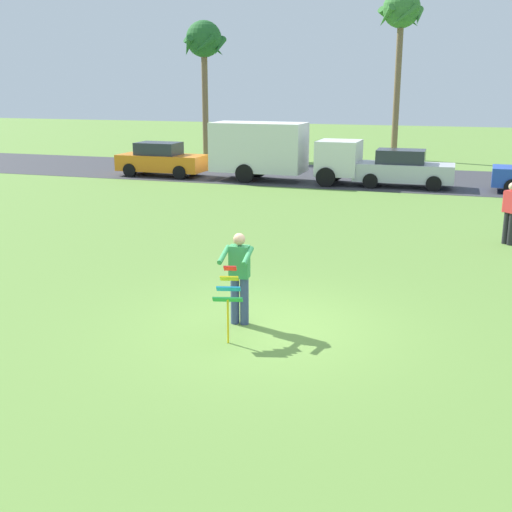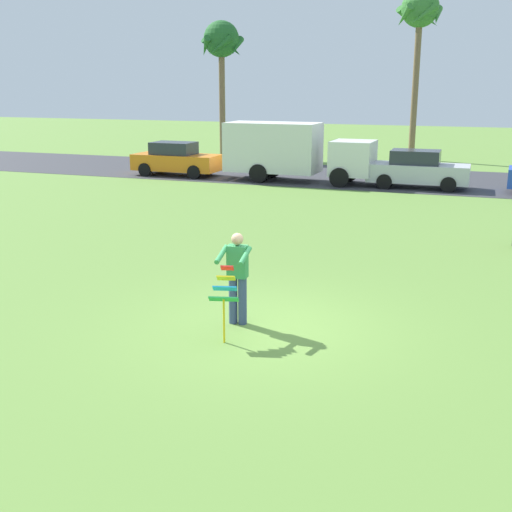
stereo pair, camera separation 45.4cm
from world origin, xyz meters
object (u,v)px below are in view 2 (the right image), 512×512
at_px(kite_held, 225,292).
at_px(parked_truck_white_box, 290,150).
at_px(parked_car_silver, 417,170).
at_px(palm_tree_left_near, 221,45).
at_px(parked_car_orange, 176,159).
at_px(person_kite_flyer, 237,275).
at_px(palm_tree_right_near, 420,16).

bearing_deg(kite_held, parked_truck_white_box, 103.41).
height_order(parked_truck_white_box, parked_car_silver, parked_truck_white_box).
bearing_deg(palm_tree_left_near, parked_car_orange, -82.18).
distance_m(person_kite_flyer, kite_held, 0.77).
bearing_deg(parked_car_orange, person_kite_flyer, -60.27).
distance_m(parked_car_silver, palm_tree_left_near, 16.38).
xyz_separation_m(parked_truck_white_box, palm_tree_left_near, (-6.95, 8.74, 5.12)).
bearing_deg(parked_car_silver, person_kite_flyer, -94.37).
distance_m(parked_truck_white_box, palm_tree_left_near, 12.28).
bearing_deg(parked_car_orange, palm_tree_left_near, 97.82).
height_order(parked_truck_white_box, palm_tree_left_near, palm_tree_left_near).
relative_size(kite_held, parked_truck_white_box, 0.19).
height_order(kite_held, parked_car_silver, parked_car_silver).
bearing_deg(person_kite_flyer, kite_held, -84.80).
relative_size(parked_car_orange, palm_tree_left_near, 0.53).
bearing_deg(parked_car_silver, palm_tree_right_near, 97.88).
bearing_deg(palm_tree_right_near, person_kite_flyer, -89.69).
distance_m(kite_held, palm_tree_left_near, 29.93).
distance_m(parked_car_silver, palm_tree_right_near, 13.09).
bearing_deg(parked_car_orange, kite_held, -61.14).
relative_size(parked_car_orange, parked_truck_white_box, 0.63).
xyz_separation_m(parked_car_orange, parked_car_silver, (11.41, -0.00, 0.00)).
relative_size(parked_car_silver, palm_tree_left_near, 0.53).
distance_m(kite_held, parked_truck_white_box, 18.90).
height_order(person_kite_flyer, parked_car_silver, person_kite_flyer).
bearing_deg(parked_car_orange, palm_tree_right_near, 47.63).
distance_m(parked_car_orange, palm_tree_right_near, 16.35).
bearing_deg(parked_car_silver, palm_tree_left_near, 145.28).
height_order(palm_tree_left_near, palm_tree_right_near, palm_tree_right_near).
distance_m(person_kite_flyer, parked_car_orange, 20.29).
relative_size(person_kite_flyer, palm_tree_left_near, 0.22).
relative_size(person_kite_flyer, palm_tree_right_near, 0.18).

